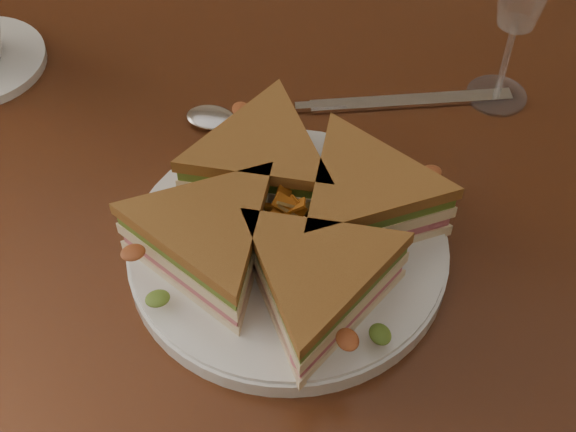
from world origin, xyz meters
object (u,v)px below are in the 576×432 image
at_px(spoon, 233,124).
at_px(plate, 288,248).
at_px(table, 314,266).
at_px(knife, 396,102).
at_px(sandwich_wedges, 288,220).

bearing_deg(spoon, plate, -51.26).
height_order(table, spoon, spoon).
bearing_deg(knife, spoon, -173.52).
bearing_deg(plate, sandwich_wedges, 0.00).
bearing_deg(table, knife, 70.75).
height_order(plate, knife, plate).
relative_size(table, sandwich_wedges, 3.79).
bearing_deg(spoon, sandwich_wedges, -51.26).
height_order(table, sandwich_wedges, sandwich_wedges).
bearing_deg(table, plate, -99.57).
relative_size(table, spoon, 6.53).
bearing_deg(spoon, table, -30.05).
xyz_separation_m(spoon, knife, (0.15, 0.07, -0.00)).
height_order(plate, sandwich_wedges, sandwich_wedges).
xyz_separation_m(plate, spoon, (-0.09, 0.14, -0.00)).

